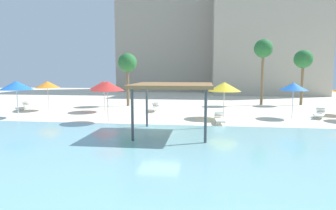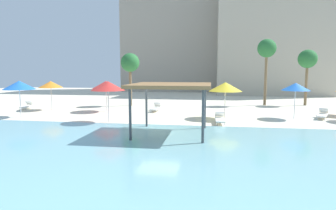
% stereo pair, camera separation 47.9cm
% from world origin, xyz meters
% --- Properties ---
extents(ground_plane, '(80.00, 80.00, 0.00)m').
position_xyz_m(ground_plane, '(0.00, 0.00, 0.00)').
color(ground_plane, beige).
extents(lagoon_water, '(44.00, 13.50, 0.04)m').
position_xyz_m(lagoon_water, '(0.00, -5.25, 0.02)').
color(lagoon_water, '#7AB7C1').
rests_on(lagoon_water, ground).
extents(shade_pavilion, '(4.39, 4.39, 2.88)m').
position_xyz_m(shade_pavilion, '(0.93, -1.11, 2.70)').
color(shade_pavilion, '#42474C').
rests_on(shade_pavilion, ground).
extents(beach_umbrella_red_1, '(2.34, 2.34, 2.88)m').
position_xyz_m(beach_umbrella_red_1, '(-3.93, 1.99, 2.56)').
color(beach_umbrella_red_1, silver).
rests_on(beach_umbrella_red_1, ground).
extents(beach_umbrella_blue_2, '(2.41, 2.41, 2.83)m').
position_xyz_m(beach_umbrella_blue_2, '(-11.44, 3.03, 2.50)').
color(beach_umbrella_blue_2, silver).
rests_on(beach_umbrella_blue_2, ground).
extents(beach_umbrella_red_3, '(2.47, 2.47, 2.70)m').
position_xyz_m(beach_umbrella_red_3, '(-6.05, 7.14, 2.35)').
color(beach_umbrella_red_3, silver).
rests_on(beach_umbrella_red_3, ground).
extents(beach_umbrella_orange_5, '(2.16, 2.16, 2.66)m').
position_xyz_m(beach_umbrella_orange_5, '(-11.39, 7.28, 2.36)').
color(beach_umbrella_orange_5, silver).
rests_on(beach_umbrella_orange_5, ground).
extents(beach_umbrella_blue_6, '(2.07, 2.07, 2.70)m').
position_xyz_m(beach_umbrella_blue_6, '(9.38, 5.63, 2.41)').
color(beach_umbrella_blue_6, silver).
rests_on(beach_umbrella_blue_6, ground).
extents(beach_umbrella_yellow_7, '(2.50, 2.50, 2.75)m').
position_xyz_m(beach_umbrella_yellow_7, '(4.19, 4.97, 2.40)').
color(beach_umbrella_yellow_7, silver).
rests_on(beach_umbrella_yellow_7, ground).
extents(lounge_chair_0, '(1.02, 1.98, 0.74)m').
position_xyz_m(lounge_chair_0, '(-14.09, 7.59, 0.33)').
color(lounge_chair_0, white).
rests_on(lounge_chair_0, ground).
extents(lounge_chair_1, '(0.67, 1.92, 0.74)m').
position_xyz_m(lounge_chair_1, '(3.77, 2.75, 0.33)').
color(lounge_chair_1, white).
rests_on(lounge_chair_1, ground).
extents(lounge_chair_2, '(1.37, 1.97, 0.74)m').
position_xyz_m(lounge_chair_2, '(11.51, 5.96, 0.33)').
color(lounge_chair_2, white).
rests_on(lounge_chair_2, ground).
extents(lounge_chair_3, '(0.72, 1.93, 0.74)m').
position_xyz_m(lounge_chair_3, '(-1.70, 7.88, 0.33)').
color(lounge_chair_3, white).
rests_on(lounge_chair_3, ground).
extents(palm_tree_0, '(1.90, 1.90, 5.38)m').
position_xyz_m(palm_tree_0, '(-5.10, 11.56, 4.33)').
color(palm_tree_0, brown).
rests_on(palm_tree_0, ground).
extents(palm_tree_1, '(1.90, 1.90, 5.76)m').
position_xyz_m(palm_tree_1, '(12.87, 14.58, 4.69)').
color(palm_tree_1, brown).
rests_on(palm_tree_1, ground).
extents(palm_tree_2, '(1.90, 1.90, 6.85)m').
position_xyz_m(palm_tree_2, '(8.71, 14.10, 5.71)').
color(palm_tree_2, brown).
rests_on(palm_tree_2, ground).
extents(hotel_block_0, '(19.43, 9.61, 21.58)m').
position_xyz_m(hotel_block_0, '(-2.82, 35.85, 10.79)').
color(hotel_block_0, '#9E9384').
rests_on(hotel_block_0, ground).
extents(hotel_block_1, '(16.24, 11.99, 16.52)m').
position_xyz_m(hotel_block_1, '(12.05, 30.75, 8.26)').
color(hotel_block_1, '#B2A893').
rests_on(hotel_block_1, ground).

